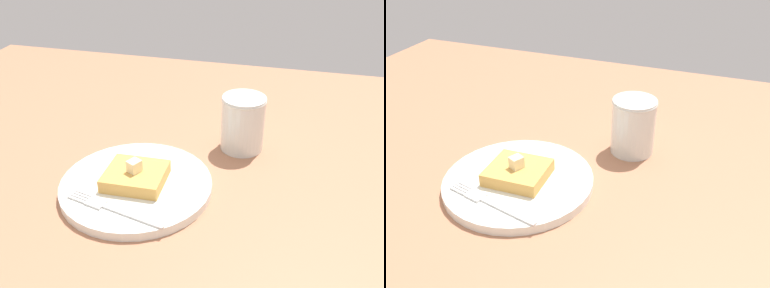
{
  "view_description": "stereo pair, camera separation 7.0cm",
  "coord_description": "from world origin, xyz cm",
  "views": [
    {
      "loc": [
        -46.6,
        -22.01,
        43.0
      ],
      "look_at": [
        12.36,
        -6.86,
        6.97
      ],
      "focal_mm": 40.0,
      "sensor_mm": 36.0,
      "label": 1
    },
    {
      "loc": [
        -44.45,
        -28.73,
        43.0
      ],
      "look_at": [
        12.36,
        -6.86,
        6.97
      ],
      "focal_mm": 40.0,
      "sensor_mm": 36.0,
      "label": 2
    }
  ],
  "objects": [
    {
      "name": "table_surface",
      "position": [
        0.0,
        0.0,
        1.24
      ],
      "size": [
        127.89,
        127.89,
        2.47
      ],
      "primitive_type": "cube",
      "color": "#A96F4F",
      "rests_on": "ground"
    },
    {
      "name": "butter_pat_primary",
      "position": [
        3.72,
        0.24,
        7.01
      ],
      "size": [
        2.45,
        2.37,
        1.89
      ],
      "primitive_type": "cube",
      "rotation": [
        0.0,
        0.0,
        2.67
      ],
      "color": "#F4E7B1",
      "rests_on": "toast_slice_center"
    },
    {
      "name": "syrup_jar",
      "position": [
        20.78,
        -14.01,
        7.3
      ],
      "size": [
        7.87,
        7.87,
        10.04
      ],
      "color": "#582610",
      "rests_on": "table_surface"
    },
    {
      "name": "toast_slice_center",
      "position": [
        3.93,
        0.3,
        5.01
      ],
      "size": [
        8.46,
        9.39,
        2.12
      ],
      "primitive_type": "cube",
      "rotation": [
        0.0,
        0.0,
        0.03
      ],
      "color": "gold",
      "rests_on": "plate"
    },
    {
      "name": "plate",
      "position": [
        3.93,
        0.3,
        3.33
      ],
      "size": [
        23.73,
        23.73,
        1.48
      ],
      "color": "white",
      "rests_on": "table_surface"
    },
    {
      "name": "fork",
      "position": [
        -3.15,
        1.37,
        4.13
      ],
      "size": [
        5.07,
        15.9,
        0.36
      ],
      "color": "silver",
      "rests_on": "plate"
    }
  ]
}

